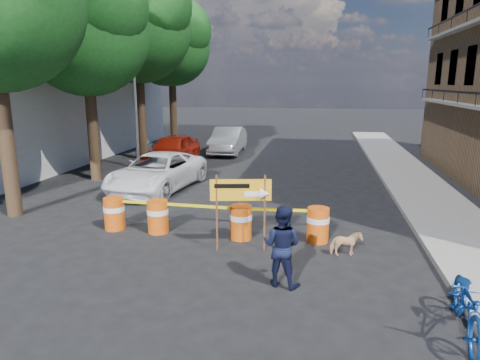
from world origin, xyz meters
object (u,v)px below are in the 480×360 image
at_px(pedestrian, 282,246).
at_px(sedan_red, 172,150).
at_px(bicycle, 473,275).
at_px(suv_white, 157,172).
at_px(barrel_mid_right, 241,221).
at_px(detour_sign, 249,196).
at_px(barrel_far_left, 114,213).
at_px(barrel_mid_left, 158,216).
at_px(dog, 346,244).
at_px(barrel_far_right, 318,224).
at_px(sedan_silver, 228,140).

xyz_separation_m(pedestrian, sedan_red, (-6.50, 12.10, -0.09)).
height_order(bicycle, sedan_red, bicycle).
bearing_deg(suv_white, sedan_red, 110.49).
xyz_separation_m(barrel_mid_right, detour_sign, (0.33, -0.75, 0.91)).
xyz_separation_m(suv_white, sedan_red, (-1.16, 5.06, 0.06)).
height_order(barrel_mid_right, detour_sign, detour_sign).
height_order(barrel_far_left, bicycle, bicycle).
bearing_deg(bicycle, barrel_mid_left, 157.70).
bearing_deg(bicycle, suv_white, 142.59).
height_order(barrel_mid_left, pedestrian, pedestrian).
bearing_deg(suv_white, bicycle, -36.99).
height_order(pedestrian, sedan_red, pedestrian).
xyz_separation_m(pedestrian, dog, (1.37, 1.75, -0.53)).
bearing_deg(suv_white, barrel_mid_left, -61.23).
bearing_deg(barrel_mid_left, bicycle, -29.47).
height_order(barrel_far_left, detour_sign, detour_sign).
bearing_deg(barrel_far_right, pedestrian, -105.44).
height_order(dog, sedan_silver, sedan_silver).
relative_size(barrel_far_right, sedan_silver, 0.20).
distance_m(barrel_mid_left, suv_white, 4.88).
height_order(barrel_mid_right, bicycle, bicycle).
bearing_deg(suv_white, detour_sign, -43.00).
distance_m(barrel_far_right, dog, 1.07).
relative_size(detour_sign, bicycle, 0.88).
bearing_deg(sedan_red, pedestrian, -58.91).
relative_size(barrel_mid_right, sedan_silver, 0.20).
xyz_separation_m(barrel_mid_right, sedan_silver, (-3.23, 13.61, 0.27)).
height_order(detour_sign, sedan_red, detour_sign).
bearing_deg(sedan_silver, dog, -68.89).
bearing_deg(sedan_red, sedan_silver, 65.91).
distance_m(barrel_mid_left, barrel_mid_right, 2.31).
bearing_deg(pedestrian, sedan_silver, -59.86).
distance_m(detour_sign, sedan_red, 11.83).
relative_size(sedan_red, sedan_silver, 0.97).
relative_size(barrel_far_left, bicycle, 0.42).
height_order(barrel_far_left, barrel_far_right, same).
bearing_deg(dog, barrel_far_left, 67.18).
height_order(barrel_far_right, suv_white, suv_white).
bearing_deg(pedestrian, dog, -113.61).
distance_m(suv_white, sedan_silver, 9.04).
distance_m(barrel_far_right, bicycle, 4.58).
bearing_deg(detour_sign, barrel_far_left, 156.19).
relative_size(barrel_mid_left, pedestrian, 0.54).
xyz_separation_m(detour_sign, suv_white, (-4.40, 5.36, -0.69)).
xyz_separation_m(detour_sign, sedan_red, (-5.56, 10.42, -0.63)).
bearing_deg(barrel_far_right, barrel_mid_right, -175.67).
xyz_separation_m(barrel_far_right, sedan_silver, (-5.21, 13.46, 0.27)).
xyz_separation_m(barrel_far_right, sedan_red, (-7.21, 9.52, 0.28)).
distance_m(barrel_far_right, sedan_red, 11.95).
height_order(barrel_mid_right, pedestrian, pedestrian).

